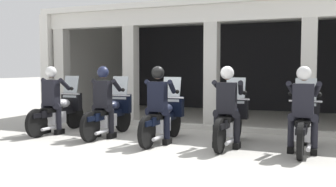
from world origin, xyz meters
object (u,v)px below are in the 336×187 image
Objects in this scene: motorcycle_center at (164,118)px; motorcycle_right at (230,120)px; motorcycle_left at (110,114)px; police_officer_right at (227,100)px; police_officer_far_left at (52,94)px; motorcycle_far_right at (304,124)px; police_officer_far_right at (303,102)px; motorcycle_far_left at (60,111)px; police_officer_left at (104,96)px; police_officer_center at (158,98)px.

motorcycle_center is 1.00× the size of motorcycle_right.
police_officer_right is at bearing 8.62° from motorcycle_left.
police_officer_right is (4.17, 0.02, 0.00)m from police_officer_far_left.
police_officer_far_left is 0.78× the size of motorcycle_far_right.
police_officer_far_left is 2.82m from motorcycle_center.
motorcycle_far_right is 1.29× the size of police_officer_far_right.
motorcycle_far_left is 4.17m from motorcycle_right.
police_officer_left is (1.39, -0.26, 0.44)m from motorcycle_far_left.
motorcycle_far_left is at bearing -164.36° from motorcycle_left.
police_officer_right is (1.39, 0.15, 0.00)m from police_officer_center.
police_officer_center reaches higher than motorcycle_far_left.
police_officer_right reaches higher than motorcycle_left.
motorcycle_center is 1.29× the size of police_officer_center.
motorcycle_right is 1.39m from motorcycle_far_right.
motorcycle_left and motorcycle_center have the same top height.
police_officer_center and police_officer_right have the same top height.
motorcycle_far_right is (1.39, 0.31, -0.44)m from police_officer_right.
motorcycle_far_right is (2.78, 0.17, 0.00)m from motorcycle_center.
motorcycle_far_left is at bearing -172.04° from motorcycle_far_right.
police_officer_center is (1.39, -0.16, 0.00)m from police_officer_left.
motorcycle_far_right is (5.56, 0.04, 0.00)m from motorcycle_far_left.
police_officer_center is at bearing -2.91° from motorcycle_left.
police_officer_center is at bearing 8.24° from police_officer_left.
motorcycle_right is at bearing 14.34° from police_officer_far_left.
motorcycle_far_left is 1.00× the size of motorcycle_left.
police_officer_right is (2.78, -0.29, 0.44)m from motorcycle_left.
motorcycle_right is (4.17, 0.02, 0.00)m from motorcycle_far_left.
police_officer_far_left and police_officer_left have the same top height.
motorcycle_far_right is at bearing 10.63° from motorcycle_far_left.
motorcycle_far_right is at bearing 27.73° from police_officer_right.
police_officer_right is at bearing -171.53° from police_officer_far_right.
motorcycle_far_left is at bearing -168.32° from police_officer_right.
police_officer_right is (4.17, -0.27, 0.44)m from motorcycle_far_left.
police_officer_far_left reaches higher than motorcycle_left.
police_officer_left is (1.39, 0.02, 0.00)m from police_officer_far_left.
motorcycle_left is (1.39, 0.02, 0.00)m from motorcycle_far_left.
motorcycle_left is at bearing 22.73° from police_officer_far_left.
police_officer_left reaches higher than motorcycle_far_left.
police_officer_center is 1.52m from motorcycle_right.
police_officer_far_left is at bearing -152.89° from motorcycle_left.
police_officer_left is at bearing -159.01° from motorcycle_right.
motorcycle_center is at bearing 13.38° from police_officer_far_left.
motorcycle_far_left is 5.56m from motorcycle_far_right.
police_officer_right is 1.49m from motorcycle_far_right.
motorcycle_far_right is at bearing 97.31° from police_officer_far_right.
motorcycle_far_right is at bearing 21.85° from police_officer_center.
police_officer_left is at bearing -0.31° from motorcycle_far_left.
police_officer_right reaches higher than motorcycle_center.
police_officer_center is at bearing -77.63° from motorcycle_center.
motorcycle_far_left and motorcycle_right have the same top height.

